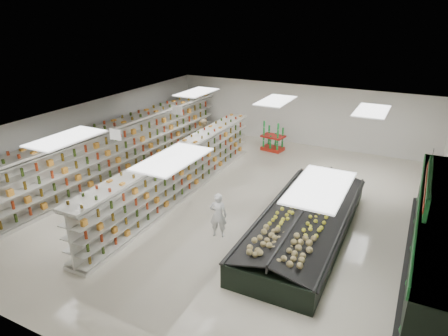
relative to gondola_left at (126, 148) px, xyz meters
The scene contains 15 objects.
floor 5.97m from the gondola_left, ahead, with size 16.00×16.00×0.00m, color beige.
ceiling 6.25m from the gondola_left, ahead, with size 14.00×16.00×0.02m, color white.
wall_back 9.33m from the gondola_left, 51.23° to the left, with size 14.00×0.02×3.20m, color white.
wall_front 10.52m from the gondola_left, 56.30° to the right, with size 14.00×0.02×3.20m, color white.
wall_left 1.48m from the gondola_left, 147.64° to the right, with size 0.02×16.00×3.20m, color white.
produce_wall_case 12.56m from the gondola_left, 10.28° to the right, with size 0.93×8.00×2.20m.
aisle_sign_near 3.80m from the gondola_left, 53.47° to the right, with size 0.52×0.06×0.75m.
aisle_sign_far 2.92m from the gondola_left, 31.80° to the left, with size 0.52×0.06×0.75m.
hortifruti_banner 12.38m from the gondola_left, 10.51° to the right, with size 0.12×3.20×0.95m.
gondola_left is the anchor object (origin of this frame).
gondola_center 3.73m from the gondola_left, 16.68° to the right, with size 1.08×11.37×1.97m.
produce_island 9.01m from the gondola_left, 11.14° to the right, with size 2.71×7.33×1.09m.
soda_endcap 7.47m from the gondola_left, 48.15° to the left, with size 1.22×0.92×1.43m.
shopper_main 7.08m from the gondola_left, 26.23° to the right, with size 0.56×0.37×1.54m, color white.
shopper_background 4.16m from the gondola_left, 60.85° to the left, with size 0.86×0.53×1.77m, color #947B5B.
Camera 1 is at (5.79, -12.34, 6.99)m, focal length 32.00 mm.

